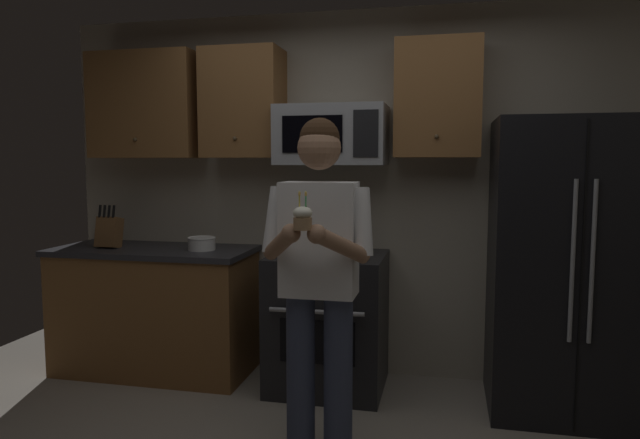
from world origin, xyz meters
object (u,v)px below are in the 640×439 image
object	(u,v)px
microwave	(332,135)
knife_block	(109,232)
person	(319,269)
cupcake	(303,218)
oven_range	(328,321)
refrigerator	(568,267)
bowl_large_white	(202,243)

from	to	relation	value
microwave	knife_block	world-z (taller)	microwave
person	cupcake	distance (m)	0.44
cupcake	person	bearing A→B (deg)	90.00
microwave	cupcake	size ratio (longest dim) A/B	4.26
knife_block	cupcake	xyz separation A→B (m)	(1.76, -1.22, 0.26)
microwave	oven_range	bearing A→B (deg)	-90.02
oven_range	microwave	size ratio (longest dim) A/B	1.26
refrigerator	bowl_large_white	distance (m)	2.42
oven_range	microwave	distance (m)	1.26
microwave	person	xyz separation A→B (m)	(0.14, -1.04, -0.72)
knife_block	refrigerator	bearing A→B (deg)	-0.18
person	knife_block	bearing A→B (deg)	153.30
oven_range	microwave	world-z (taller)	microwave
refrigerator	person	distance (m)	1.62
bowl_large_white	person	bearing A→B (deg)	-41.07
knife_block	cupcake	bearing A→B (deg)	-34.58
refrigerator	bowl_large_white	xyz separation A→B (m)	(-2.41, 0.04, 0.07)
microwave	person	distance (m)	1.27
cupcake	oven_range	bearing A→B (deg)	96.51
oven_range	refrigerator	world-z (taller)	refrigerator
bowl_large_white	person	xyz separation A→B (m)	(1.06, -0.92, 0.03)
knife_block	person	xyz separation A→B (m)	(1.76, -0.89, -0.04)
knife_block	cupcake	distance (m)	2.16
knife_block	oven_range	bearing A→B (deg)	1.04
microwave	cupcake	world-z (taller)	microwave
oven_range	person	size ratio (longest dim) A/B	0.53
oven_range	knife_block	bearing A→B (deg)	-178.96
refrigerator	cupcake	world-z (taller)	refrigerator
oven_range	knife_block	world-z (taller)	knife_block
refrigerator	knife_block	xyz separation A→B (m)	(-3.12, 0.01, 0.13)
microwave	refrigerator	bearing A→B (deg)	-6.03
cupcake	bowl_large_white	bearing A→B (deg)	130.21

